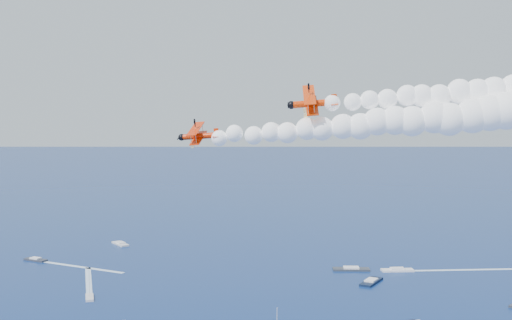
# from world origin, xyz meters

# --- Properties ---
(biplane_lead) EXTENTS (8.54, 10.32, 8.16)m
(biplane_lead) POSITION_xyz_m (2.98, 20.35, 60.66)
(biplane_lead) COLOR red
(biplane_trail) EXTENTS (6.97, 8.23, 6.42)m
(biplane_trail) POSITION_xyz_m (-14.00, 18.91, 55.76)
(biplane_trail) COLOR red
(smoke_trail_trail) EXTENTS (63.79, 10.41, 11.22)m
(smoke_trail_trail) POSITION_xyz_m (17.59, 19.97, 58.18)
(smoke_trail_trail) COLOR white
(spectator_boats) EXTENTS (240.19, 171.90, 0.70)m
(spectator_boats) POSITION_xyz_m (-1.49, 123.30, 0.35)
(spectator_boats) COLOR silver
(spectator_boats) RESTS_ON ground
(boat_wakes) EXTENTS (177.52, 130.58, 0.04)m
(boat_wakes) POSITION_xyz_m (-52.33, 128.22, 0.03)
(boat_wakes) COLOR white
(boat_wakes) RESTS_ON ground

